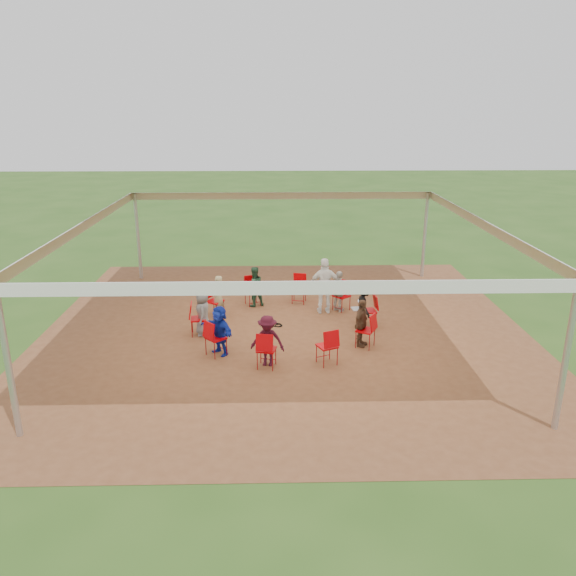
{
  "coord_description": "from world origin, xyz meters",
  "views": [
    {
      "loc": [
        -0.26,
        -14.14,
        5.79
      ],
      "look_at": [
        0.09,
        0.3,
        1.11
      ],
      "focal_mm": 35.0,
      "sensor_mm": 36.0,
      "label": 1
    }
  ],
  "objects_px": {
    "chair_6": "(216,338)",
    "chair_7": "(266,350)",
    "laptop": "(358,307)",
    "chair_2": "(299,289)",
    "person_seated_0": "(364,305)",
    "chair_5": "(199,319)",
    "person_seated_5": "(220,330)",
    "chair_4": "(215,301)",
    "standing_person": "(325,286)",
    "person_seated_6": "(267,341)",
    "chair_9": "(365,330)",
    "person_seated_1": "(339,291)",
    "chair_1": "(342,296)",
    "chair_8": "(327,346)",
    "person_seated_2": "(254,287)",
    "cable_coil": "(278,325)",
    "person_seated_4": "(203,313)",
    "person_seated_7": "(361,323)",
    "person_seated_3": "(218,296)",
    "chair_0": "(368,311)",
    "chair_3": "(253,291)"
  },
  "relations": [
    {
      "from": "person_seated_2",
      "to": "person_seated_1",
      "type": "bearing_deg",
      "value": 144.0
    },
    {
      "from": "chair_9",
      "to": "person_seated_2",
      "type": "distance_m",
      "value": 4.27
    },
    {
      "from": "chair_9",
      "to": "person_seated_5",
      "type": "relative_size",
      "value": 0.73
    },
    {
      "from": "chair_6",
      "to": "chair_7",
      "type": "xyz_separation_m",
      "value": [
        1.24,
        -0.71,
        0.0
      ]
    },
    {
      "from": "chair_5",
      "to": "person_seated_5",
      "type": "relative_size",
      "value": 0.73
    },
    {
      "from": "person_seated_0",
      "to": "chair_8",
      "type": "bearing_deg",
      "value": 146.11
    },
    {
      "from": "chair_1",
      "to": "chair_9",
      "type": "relative_size",
      "value": 1.0
    },
    {
      "from": "person_seated_5",
      "to": "person_seated_1",
      "type": "bearing_deg",
      "value": 90.0
    },
    {
      "from": "chair_0",
      "to": "chair_9",
      "type": "relative_size",
      "value": 1.0
    },
    {
      "from": "chair_7",
      "to": "person_seated_7",
      "type": "distance_m",
      "value": 2.65
    },
    {
      "from": "laptop",
      "to": "person_seated_2",
      "type": "bearing_deg",
      "value": 52.43
    },
    {
      "from": "person_seated_4",
      "to": "cable_coil",
      "type": "relative_size",
      "value": 4.36
    },
    {
      "from": "chair_4",
      "to": "standing_person",
      "type": "bearing_deg",
      "value": 123.59
    },
    {
      "from": "person_seated_1",
      "to": "person_seated_5",
      "type": "relative_size",
      "value": 1.0
    },
    {
      "from": "chair_2",
      "to": "person_seated_0",
      "type": "xyz_separation_m",
      "value": [
        1.7,
        -2.02,
        0.17
      ]
    },
    {
      "from": "chair_4",
      "to": "person_seated_5",
      "type": "xyz_separation_m",
      "value": [
        0.38,
        -2.61,
        0.17
      ]
    },
    {
      "from": "chair_1",
      "to": "person_seated_7",
      "type": "xyz_separation_m",
      "value": [
        0.19,
        -2.63,
        0.17
      ]
    },
    {
      "from": "chair_5",
      "to": "person_seated_3",
      "type": "bearing_deg",
      "value": 157.3
    },
    {
      "from": "chair_0",
      "to": "chair_9",
      "type": "xyz_separation_m",
      "value": [
        -0.29,
        -1.39,
        0.0
      ]
    },
    {
      "from": "chair_7",
      "to": "person_seated_6",
      "type": "bearing_deg",
      "value": 90.0
    },
    {
      "from": "chair_9",
      "to": "person_seated_1",
      "type": "relative_size",
      "value": 0.73
    },
    {
      "from": "chair_1",
      "to": "person_seated_5",
      "type": "xyz_separation_m",
      "value": [
        -3.33,
        -3.02,
        0.17
      ]
    },
    {
      "from": "person_seated_7",
      "to": "chair_5",
      "type": "bearing_deg",
      "value": 108.5
    },
    {
      "from": "chair_2",
      "to": "person_seated_0",
      "type": "bearing_deg",
      "value": 141.89
    },
    {
      "from": "person_seated_0",
      "to": "person_seated_4",
      "type": "xyz_separation_m",
      "value": [
        -4.34,
        -0.47,
        0.0
      ]
    },
    {
      "from": "person_seated_1",
      "to": "chair_1",
      "type": "bearing_deg",
      "value": -90.0
    },
    {
      "from": "person_seated_2",
      "to": "cable_coil",
      "type": "relative_size",
      "value": 4.36
    },
    {
      "from": "chair_1",
      "to": "cable_coil",
      "type": "height_order",
      "value": "chair_1"
    },
    {
      "from": "chair_6",
      "to": "person_seated_6",
      "type": "xyz_separation_m",
      "value": [
        1.26,
        -0.59,
        0.17
      ]
    },
    {
      "from": "chair_8",
      "to": "chair_5",
      "type": "bearing_deg",
      "value": 126.0
    },
    {
      "from": "chair_5",
      "to": "laptop",
      "type": "relative_size",
      "value": 2.47
    },
    {
      "from": "chair_9",
      "to": "chair_3",
      "type": "bearing_deg",
      "value": 72.0
    },
    {
      "from": "chair_7",
      "to": "person_seated_3",
      "type": "xyz_separation_m",
      "value": [
        -1.42,
        3.34,
        0.17
      ]
    },
    {
      "from": "chair_9",
      "to": "person_seated_7",
      "type": "bearing_deg",
      "value": 90.0
    },
    {
      "from": "chair_6",
      "to": "laptop",
      "type": "height_order",
      "value": "chair_6"
    },
    {
      "from": "person_seated_7",
      "to": "laptop",
      "type": "bearing_deg",
      "value": 24.62
    },
    {
      "from": "chair_4",
      "to": "person_seated_4",
      "type": "relative_size",
      "value": 0.73
    },
    {
      "from": "chair_4",
      "to": "chair_8",
      "type": "distance_m",
      "value": 4.38
    },
    {
      "from": "person_seated_1",
      "to": "person_seated_4",
      "type": "distance_m",
      "value": 4.16
    },
    {
      "from": "chair_1",
      "to": "chair_7",
      "type": "height_order",
      "value": "same"
    },
    {
      "from": "chair_8",
      "to": "person_seated_7",
      "type": "relative_size",
      "value": 0.73
    },
    {
      "from": "person_seated_2",
      "to": "person_seated_6",
      "type": "distance_m",
      "value": 4.16
    },
    {
      "from": "chair_7",
      "to": "person_seated_5",
      "type": "distance_m",
      "value": 1.4
    },
    {
      "from": "person_seated_4",
      "to": "chair_9",
      "type": "bearing_deg",
      "value": 71.5
    },
    {
      "from": "chair_4",
      "to": "person_seated_6",
      "type": "relative_size",
      "value": 0.73
    },
    {
      "from": "chair_5",
      "to": "person_seated_6",
      "type": "bearing_deg",
      "value": 38.11
    },
    {
      "from": "chair_1",
      "to": "chair_6",
      "type": "height_order",
      "value": "same"
    },
    {
      "from": "chair_6",
      "to": "chair_4",
      "type": "bearing_deg",
      "value": 144.0
    },
    {
      "from": "chair_8",
      "to": "person_seated_2",
      "type": "bearing_deg",
      "value": 90.0
    },
    {
      "from": "person_seated_5",
      "to": "person_seated_6",
      "type": "relative_size",
      "value": 1.0
    }
  ]
}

